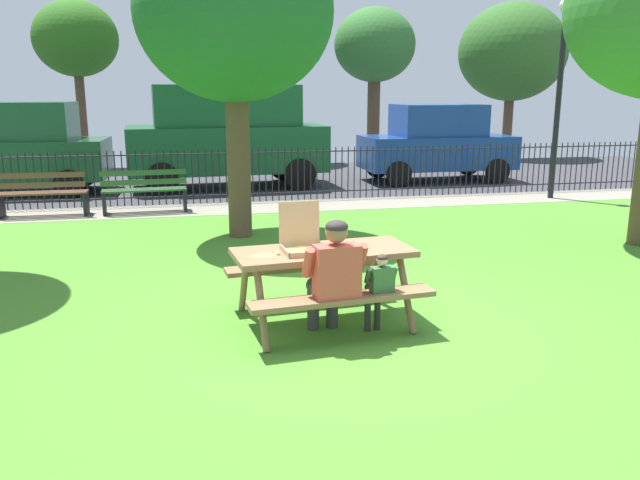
# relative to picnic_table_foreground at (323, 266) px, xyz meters

# --- Properties ---
(ground) EXTENTS (28.00, 11.56, 0.02)m
(ground) POSITION_rel_picnic_table_foreground_xyz_m (0.28, 1.66, -0.61)
(ground) COLOR #4A892A
(cobblestone_walkway) EXTENTS (28.00, 1.40, 0.01)m
(cobblestone_walkway) POSITION_rel_picnic_table_foreground_xyz_m (0.28, 6.74, -0.60)
(cobblestone_walkway) COLOR gray
(street_asphalt) EXTENTS (28.00, 6.96, 0.01)m
(street_asphalt) POSITION_rel_picnic_table_foreground_xyz_m (0.28, 10.92, -0.60)
(street_asphalt) COLOR #38383D
(picnic_table_foreground) EXTENTS (1.94, 1.66, 0.79)m
(picnic_table_foreground) POSITION_rel_picnic_table_foreground_xyz_m (0.00, 0.00, 0.00)
(picnic_table_foreground) COLOR #866242
(picnic_table_foreground) RESTS_ON ground
(pizza_box_open) EXTENTS (0.45, 0.47, 0.48)m
(pizza_box_open) POSITION_rel_picnic_table_foreground_xyz_m (-0.21, -0.01, 0.26)
(pizza_box_open) COLOR tan
(pizza_box_open) RESTS_ON picnic_table_foreground
(pizza_slice_on_table) EXTENTS (0.28, 0.18, 0.02)m
(pizza_slice_on_table) POSITION_rel_picnic_table_foreground_xyz_m (-0.58, -0.09, 0.18)
(pizza_slice_on_table) COLOR #F2C85A
(pizza_slice_on_table) RESTS_ON picnic_table_foreground
(adult_at_table) EXTENTS (0.63, 0.62, 1.19)m
(adult_at_table) POSITION_rel_picnic_table_foreground_xyz_m (-0.01, -0.50, 0.06)
(adult_at_table) COLOR #383838
(adult_at_table) RESTS_ON ground
(child_at_table) EXTENTS (0.33, 0.33, 0.83)m
(child_at_table) POSITION_rel_picnic_table_foreground_xyz_m (0.45, -0.49, -0.09)
(child_at_table) COLOR #2C2C2C
(child_at_table) RESTS_ON ground
(iron_fence_streetside) EXTENTS (20.18, 0.03, 1.14)m
(iron_fence_streetside) POSITION_rel_picnic_table_foreground_xyz_m (0.28, 7.44, -0.02)
(iron_fence_streetside) COLOR black
(iron_fence_streetside) RESTS_ON ground
(park_bench_left) EXTENTS (1.60, 0.47, 0.85)m
(park_bench_left) POSITION_rel_picnic_table_foreground_xyz_m (-3.98, 6.60, -0.18)
(park_bench_left) COLOR brown
(park_bench_left) RESTS_ON ground
(park_bench_center) EXTENTS (1.62, 0.55, 0.85)m
(park_bench_center) POSITION_rel_picnic_table_foreground_xyz_m (-2.12, 6.60, -0.18)
(park_bench_center) COLOR #30572F
(park_bench_center) RESTS_ON ground
(lamp_post_walkway) EXTENTS (0.28, 0.28, 4.20)m
(lamp_post_walkway) POSITION_rel_picnic_table_foreground_xyz_m (6.59, 6.54, 1.96)
(lamp_post_walkway) COLOR black
(lamp_post_walkway) RESTS_ON ground
(tree_midground_right) EXTENTS (3.04, 3.04, 4.88)m
(tree_midground_right) POSITION_rel_picnic_table_foreground_xyz_m (-0.48, 4.18, 2.89)
(tree_midground_right) COLOR brown
(tree_midground_right) RESTS_ON ground
(parked_car_far_left) EXTENTS (4.66, 2.08, 2.08)m
(parked_car_far_left) POSITION_rel_picnic_table_foreground_xyz_m (-5.39, 9.66, 0.50)
(parked_car_far_left) COLOR #194F2C
(parked_car_far_left) RESTS_ON ground
(parked_car_left) EXTENTS (4.81, 2.30, 2.46)m
(parked_car_left) POSITION_rel_picnic_table_foreground_xyz_m (-0.30, 9.66, 0.71)
(parked_car_left) COLOR #164F2B
(parked_car_left) RESTS_ON ground
(parked_car_center) EXTENTS (3.92, 1.86, 1.98)m
(parked_car_center) POSITION_rel_picnic_table_foreground_xyz_m (5.14, 9.66, 0.41)
(parked_car_center) COLOR navy
(parked_car_center) RESTS_ON ground
(far_tree_midleft) EXTENTS (2.53, 2.53, 5.01)m
(far_tree_midleft) POSITION_rel_picnic_table_foreground_xyz_m (-4.41, 15.29, 3.23)
(far_tree_midleft) COLOR brown
(far_tree_midleft) RESTS_ON ground
(far_tree_center) EXTENTS (3.43, 3.43, 5.64)m
(far_tree_center) POSITION_rel_picnic_table_foreground_xyz_m (1.13, 15.29, 3.47)
(far_tree_center) COLOR brown
(far_tree_center) RESTS_ON ground
(far_tree_midright) EXTENTS (2.72, 2.72, 5.04)m
(far_tree_midright) POSITION_rel_picnic_table_foreground_xyz_m (5.08, 15.29, 3.15)
(far_tree_midright) COLOR brown
(far_tree_midright) RESTS_ON ground
(far_tree_right) EXTENTS (3.76, 3.76, 5.33)m
(far_tree_right) POSITION_rel_picnic_table_foreground_xyz_m (10.13, 15.29, 3.03)
(far_tree_right) COLOR brown
(far_tree_right) RESTS_ON ground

